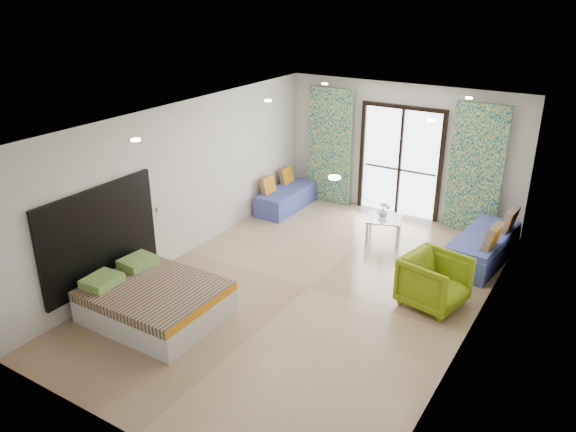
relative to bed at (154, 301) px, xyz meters
The scene contains 24 objects.
floor 2.43m from the bed, 52.28° to the left, with size 5.00×7.50×0.01m, color #967959, non-canonical shape.
ceiling 3.43m from the bed, 52.28° to the left, with size 5.00×7.50×0.01m, color silver, non-canonical shape.
wall_back 5.95m from the bed, 75.39° to the left, with size 5.00×0.01×2.70m, color silver, non-canonical shape.
wall_front 2.60m from the bed, 51.33° to the right, with size 5.00×0.01×2.70m, color silver, non-canonical shape.
wall_left 2.42m from the bed, 118.26° to the left, with size 0.01×7.50×2.70m, color silver, non-canonical shape.
wall_right 4.54m from the bed, 25.63° to the left, with size 0.01×7.50×2.70m, color silver, non-canonical shape.
balcony_door 5.90m from the bed, 75.31° to the left, with size 1.76×0.08×2.28m.
balcony_rail 5.87m from the bed, 75.34° to the left, with size 1.52×0.03×0.04m, color #595451.
curtain_left 5.57m from the bed, 90.78° to the left, with size 1.00×0.10×2.50m, color beige.
curtain_right 6.33m from the bed, 61.09° to the left, with size 1.00×0.10×2.50m, color beige.
downlight_a 2.41m from the bed, 51.11° to the right, with size 0.12×0.12×0.02m, color #FFE0B2.
downlight_b 3.75m from the bed, ahead, with size 0.12×0.12×0.02m, color #FFE0B2.
downlight_c 3.77m from the bed, 88.52° to the left, with size 0.12×0.12×0.02m, color #FFE0B2.
downlight_d 4.74m from the bed, 45.32° to the left, with size 0.12×0.12×0.02m, color #FFE0B2.
downlight_e 5.47m from the bed, 89.12° to the left, with size 0.12×0.12×0.02m, color #FFE0B2.
downlight_f 6.17m from the bed, 59.63° to the left, with size 0.12×0.12×0.02m, color #FFE0B2.
headboard 1.26m from the bed, behind, with size 0.06×2.10×1.50m, color black.
switch_plate 1.78m from the bed, 128.52° to the left, with size 0.02×0.10×0.10m, color silver.
bed is the anchor object (origin of this frame).
daybed_left 4.65m from the bed, 97.90° to the left, with size 0.64×1.60×0.79m.
daybed_right 5.59m from the bed, 49.99° to the left, with size 0.90×1.91×0.91m.
coffee_table 4.61m from the bed, 67.66° to the left, with size 0.80×0.80×0.74m.
vase 4.63m from the bed, 68.45° to the left, with size 0.18×0.19×0.18m, color white.
armchair 4.12m from the bed, 36.46° to the left, with size 0.85×0.79×0.87m, color olive.
Camera 1 is at (3.83, -6.83, 4.48)m, focal length 35.00 mm.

